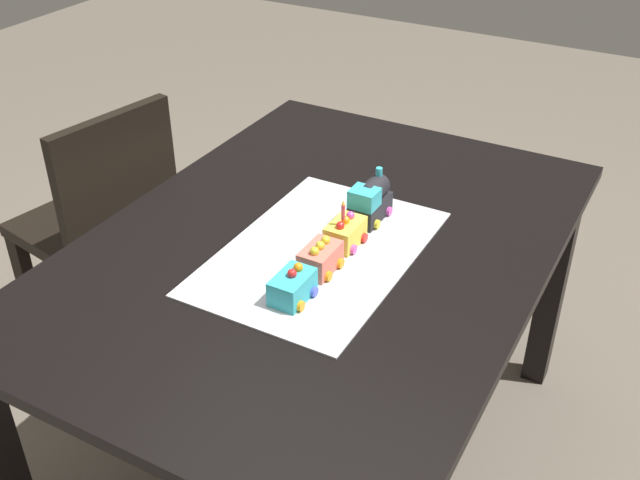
% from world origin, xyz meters
% --- Properties ---
extents(ground_plane, '(8.00, 8.00, 0.00)m').
position_xyz_m(ground_plane, '(0.00, 0.00, 0.00)').
color(ground_plane, '#6B6054').
extents(dining_table, '(1.40, 1.00, 0.74)m').
position_xyz_m(dining_table, '(0.00, 0.00, 0.63)').
color(dining_table, black).
rests_on(dining_table, ground).
extents(chair, '(0.46, 0.46, 0.86)m').
position_xyz_m(chair, '(-0.13, -0.83, 0.47)').
color(chair, black).
rests_on(chair, ground).
extents(cake_board, '(0.60, 0.40, 0.00)m').
position_xyz_m(cake_board, '(0.04, 0.02, 0.74)').
color(cake_board, silver).
rests_on(cake_board, dining_table).
extents(cake_locomotive, '(0.14, 0.08, 0.12)m').
position_xyz_m(cake_locomotive, '(-0.14, 0.06, 0.79)').
color(cake_locomotive, '#232328').
rests_on(cake_locomotive, cake_board).
extents(cake_car_caboose_lemon, '(0.10, 0.08, 0.07)m').
position_xyz_m(cake_car_caboose_lemon, '(-0.01, 0.06, 0.77)').
color(cake_car_caboose_lemon, '#F4E04C').
rests_on(cake_car_caboose_lemon, cake_board).
extents(cake_car_tanker_coral, '(0.10, 0.08, 0.07)m').
position_xyz_m(cake_car_tanker_coral, '(0.11, 0.06, 0.77)').
color(cake_car_tanker_coral, '#F27260').
rests_on(cake_car_tanker_coral, cake_board).
extents(cake_car_gondola_turquoise, '(0.10, 0.08, 0.07)m').
position_xyz_m(cake_car_gondola_turquoise, '(0.22, 0.06, 0.77)').
color(cake_car_gondola_turquoise, '#38B7C6').
rests_on(cake_car_gondola_turquoise, cake_board).
extents(birthday_candle, '(0.01, 0.01, 0.05)m').
position_xyz_m(birthday_candle, '(-0.00, 0.06, 0.84)').
color(birthday_candle, '#F24C59').
rests_on(birthday_candle, cake_car_caboose_lemon).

